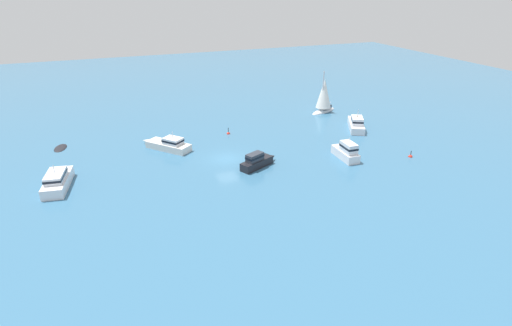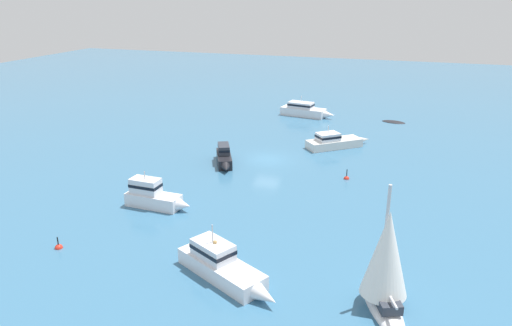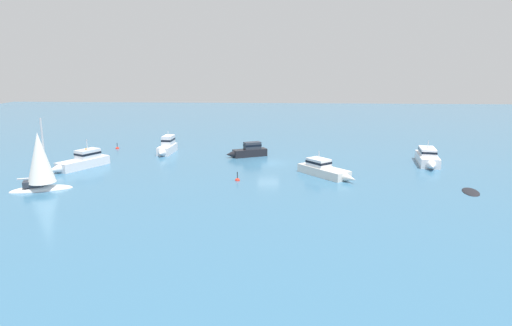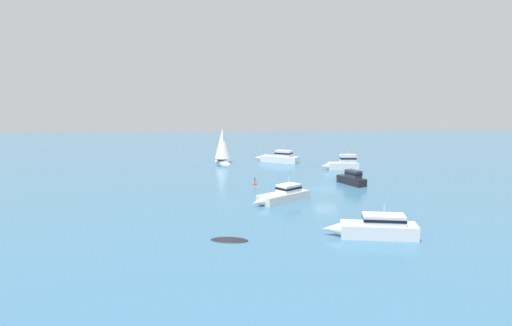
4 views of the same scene
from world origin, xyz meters
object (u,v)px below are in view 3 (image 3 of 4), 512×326
Objects in this scene: motor_cruiser at (82,161)px; powerboat at (324,170)px; dinghy at (471,192)px; launch at (167,146)px; channel_buoy at (117,149)px; mooring_buoy at (237,180)px; motor_cruiser_1 at (428,158)px; powerboat_1 at (248,151)px; ketch at (40,165)px.

motor_cruiser is 1.10× the size of powerboat.
dinghy is 14.07m from powerboat.
launch is 5.11× the size of channel_buoy.
motor_cruiser reaches higher than mooring_buoy.
channel_buoy is at bearing -91.15° from motor_cruiser_1.
channel_buoy is at bearing -38.05° from powerboat_1.
powerboat_1 reaches higher than mooring_buoy.
powerboat_1 is (16.33, -18.12, -1.68)m from ketch.
ketch is 20.66m from channel_buoy.
motor_cruiser_1 reaches higher than channel_buoy.
motor_cruiser reaches higher than dinghy.
ketch is at bearing 104.07° from mooring_buoy.
mooring_buoy is at bearing 104.03° from motor_cruiser.
ketch is 1.36× the size of powerboat_1.
launch is 4.63× the size of mooring_buoy.
channel_buoy is (13.43, 27.27, -0.64)m from powerboat.
ketch reaches higher than launch.
ketch is (-17.83, 7.28, 1.52)m from launch.
launch is at bearing -33.20° from powerboat_1.
powerboat_1 is at bearing 19.24° from ketch.
dinghy is 36.34m from launch.
motor_cruiser_1 is 6.43× the size of mooring_buoy.
dinghy is 44.43m from channel_buoy.
powerboat is (-6.17, 12.59, -0.14)m from motor_cruiser_1.
launch is at bearing -109.22° from channel_buoy.
dinghy is at bearing 120.59° from powerboat_1.
motor_cruiser reaches higher than channel_buoy.
launch is 0.74× the size of motor_cruiser.
channel_buoy is at bearing -106.76° from launch.
powerboat_1 reaches higher than dinghy.
motor_cruiser is at bearing -3.75° from powerboat_1.
launch reaches higher than mooring_buoy.
launch is 0.82× the size of powerboat.
motor_cruiser is 1.38× the size of powerboat_1.
dinghy is 0.60× the size of powerboat_1.
mooring_buoy is (-2.60, 8.94, -0.64)m from powerboat.
motor_cruiser reaches higher than launch.
motor_cruiser is at bearing 68.59° from ketch.
motor_cruiser_1 reaches higher than dinghy.
motor_cruiser is 6.89× the size of channel_buoy.
powerboat is at bearing -54.71° from motor_cruiser_1.
powerboat_1 is (14.67, 21.69, 0.74)m from dinghy.
launch is 32.47m from motor_cruiser_1.
dinghy is 40.72m from motor_cruiser.
motor_cruiser reaches higher than motor_cruiser_1.
motor_cruiser_1 is at bearing 76.01° from powerboat.
channel_buoy is (18.85, 40.24, 0.01)m from dinghy.
dinghy is at bearing -115.10° from channel_buoy.
launch is at bearing 167.65° from motor_cruiser.
mooring_buoy is (2.82, 21.91, 0.02)m from dinghy.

